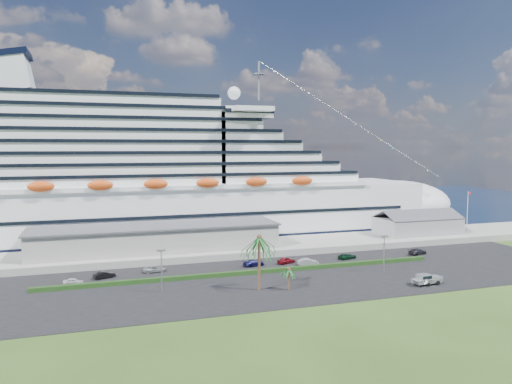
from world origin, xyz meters
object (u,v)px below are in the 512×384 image
object	(u,v)px
parked_car_3	(253,263)
boat_trailer	(425,280)
cruise_ship	(158,184)
pickup_truck	(427,279)

from	to	relation	value
parked_car_3	boat_trailer	bearing A→B (deg)	-146.41
cruise_ship	boat_trailer	distance (m)	81.67
pickup_truck	boat_trailer	xyz separation A→B (m)	(-0.70, -0.40, -0.11)
parked_car_3	boat_trailer	xyz separation A→B (m)	(27.39, -26.02, 0.33)
parked_car_3	pickup_truck	world-z (taller)	pickup_truck
pickup_truck	boat_trailer	distance (m)	0.81
boat_trailer	pickup_truck	bearing A→B (deg)	29.50
parked_car_3	pickup_truck	distance (m)	38.02
cruise_ship	pickup_truck	distance (m)	81.71
parked_car_3	pickup_truck	bearing A→B (deg)	-145.25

